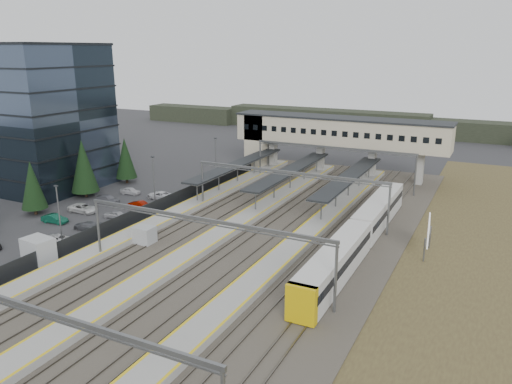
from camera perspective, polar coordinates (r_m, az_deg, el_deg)
The scene contains 15 objects.
ground at distance 65.14m, azimuth -11.18°, elevation -5.27°, with size 220.00×220.00×0.00m, color #2B2B2D.
office_building at distance 95.53m, azimuth -24.65°, elevation 7.91°, with size 24.30×18.30×24.30m.
conifer_row at distance 76.38m, azimuth -26.43°, elevation 0.32°, with size 4.42×49.82×9.50m.
car_park at distance 69.55m, azimuth -23.53°, elevation -4.43°, with size 10.64×44.70×1.29m.
lampposts at distance 69.63m, azimuth -15.99°, elevation -0.43°, with size 0.50×53.25×8.07m.
fence at distance 72.34m, azimuth -12.93°, elevation -2.36°, with size 0.08×90.00×2.00m.
relay_cabin_near at distance 62.08m, azimuth -23.60°, elevation -6.07°, with size 3.60×2.81×2.79m.
relay_cabin_far at distance 63.41m, azimuth -12.65°, elevation -4.87°, with size 2.46×2.06×2.25m.
rail_corridor at distance 64.14m, azimuth -1.78°, elevation -5.02°, with size 34.00×90.00×0.92m.
canopies at distance 83.06m, azimuth 3.95°, elevation 2.49°, with size 23.10×30.00×3.28m.
footbridge at distance 95.82m, azimuth 7.87°, elevation 6.65°, with size 40.40×6.40×11.20m.
gantries at distance 59.43m, azimuth -0.48°, elevation -0.92°, with size 28.40×62.28×7.17m.
train at distance 60.83m, azimuth 11.71°, elevation -4.84°, with size 2.79×38.73×3.51m.
billboard at distance 61.40m, azimuth 19.11°, elevation -4.28°, with size 0.79×5.34×4.44m.
treeline_far at distance 142.11m, azimuth 20.68°, elevation 6.77°, with size 170.00×19.00×7.00m.
Camera 1 is at (37.77, -47.67, 23.34)m, focal length 35.00 mm.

